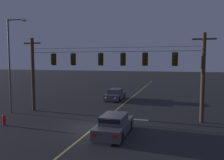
{
  "coord_description": "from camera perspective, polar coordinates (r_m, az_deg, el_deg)",
  "views": [
    {
      "loc": [
        5.82,
        -15.35,
        4.96
      ],
      "look_at": [
        0.0,
        4.83,
        3.15
      ],
      "focal_mm": 36.39,
      "sensor_mm": 36.0,
      "label": 1
    }
  ],
  "objects": [
    {
      "name": "lane_centre_stripe",
      "position": [
        26.32,
        3.03,
        -5.95
      ],
      "size": [
        0.14,
        60.0,
        0.01
      ],
      "primitive_type": "cube",
      "color": "#D1C64C",
      "rests_on": "ground"
    },
    {
      "name": "traffic_light_left_inner",
      "position": [
        21.3,
        -9.85,
        5.17
      ],
      "size": [
        0.48,
        0.41,
        1.22
      ],
      "color": "black"
    },
    {
      "name": "signal_span_assembly",
      "position": [
        20.08,
        -0.79,
        1.36
      ],
      "size": [
        17.37,
        0.32,
        7.14
      ],
      "color": "#423021",
      "rests_on": "ground"
    },
    {
      "name": "traffic_light_centre",
      "position": [
        20.27,
        -2.98,
        5.25
      ],
      "size": [
        0.48,
        0.41,
        1.22
      ],
      "color": "black"
    },
    {
      "name": "street_lamp_corner",
      "position": [
        23.1,
        -23.88,
        5.13
      ],
      "size": [
        2.11,
        0.3,
        8.78
      ],
      "color": "#4C4F54",
      "rests_on": "ground"
    },
    {
      "name": "traffic_light_rightmost",
      "position": [
        19.35,
        8.24,
        5.22
      ],
      "size": [
        0.48,
        0.41,
        1.22
      ],
      "color": "black"
    },
    {
      "name": "traffic_light_leftmost",
      "position": [
        22.27,
        -14.58,
        5.07
      ],
      "size": [
        0.48,
        0.41,
        1.22
      ],
      "color": "black"
    },
    {
      "name": "car_waiting_near_lane",
      "position": [
        15.48,
        0.58,
        -11.26
      ],
      "size": [
        1.8,
        4.33,
        1.39
      ],
      "color": "#4C4C51",
      "rests_on": "ground"
    },
    {
      "name": "ground_plane",
      "position": [
        17.15,
        -4.58,
        -11.92
      ],
      "size": [
        180.0,
        180.0,
        0.0
      ],
      "primitive_type": "plane",
      "color": "#28282B"
    },
    {
      "name": "fire_hydrant",
      "position": [
        19.51,
        -25.49,
        -8.97
      ],
      "size": [
        0.44,
        0.22,
        0.84
      ],
      "color": "red",
      "rests_on": "ground"
    },
    {
      "name": "stop_bar_paint",
      "position": [
        19.63,
        4.1,
        -9.73
      ],
      "size": [
        3.4,
        0.36,
        0.01
      ],
      "primitive_type": "cube",
      "color": "silver",
      "rests_on": "ground"
    },
    {
      "name": "traffic_light_right_inner",
      "position": [
        19.7,
        2.68,
        5.26
      ],
      "size": [
        0.48,
        0.41,
        1.22
      ],
      "color": "black"
    },
    {
      "name": "car_oncoming_lead",
      "position": [
        28.78,
        0.83,
        -3.71
      ],
      "size": [
        1.8,
        4.42,
        1.39
      ],
      "color": "#4C4C51",
      "rests_on": "ground"
    },
    {
      "name": "traffic_light_far_right",
      "position": [
        19.17,
        15.53,
        5.1
      ],
      "size": [
        0.48,
        0.41,
        1.22
      ],
      "color": "black"
    }
  ]
}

